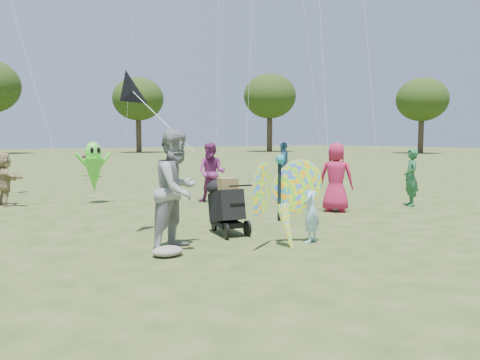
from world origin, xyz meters
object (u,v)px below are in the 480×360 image
(child_girl, at_px, (311,210))
(crowd_d, at_px, (4,179))
(crowd_f, at_px, (411,177))
(butterfly_kite, at_px, (282,200))
(crowd_j, at_px, (92,159))
(crowd_a, at_px, (336,177))
(adult_man, at_px, (177,190))
(jogging_stroller, at_px, (225,202))
(crowd_c, at_px, (284,165))
(crowd_e, at_px, (212,173))
(alien_kite, at_px, (94,169))

(child_girl, height_order, crowd_d, crowd_d)
(crowd_f, distance_m, butterfly_kite, 6.11)
(child_girl, relative_size, crowd_j, 0.70)
(crowd_a, bearing_deg, child_girl, 90.02)
(adult_man, xyz_separation_m, butterfly_kite, (1.52, -0.89, -0.20))
(crowd_a, xyz_separation_m, crowd_d, (-6.66, 5.85, -0.13))
(butterfly_kite, bearing_deg, adult_man, 149.57)
(crowd_f, height_order, jogging_stroller, crowd_f)
(crowd_j, relative_size, butterfly_kite, 0.94)
(crowd_a, relative_size, crowd_c, 1.02)
(crowd_e, height_order, butterfly_kite, crowd_e)
(butterfly_kite, bearing_deg, crowd_d, 111.23)
(child_girl, distance_m, adult_man, 2.37)
(crowd_c, distance_m, butterfly_kite, 9.67)
(crowd_j, relative_size, alien_kite, 0.95)
(crowd_j, bearing_deg, crowd_e, -16.74)
(child_girl, distance_m, crowd_c, 9.32)
(crowd_d, xyz_separation_m, jogging_stroller, (2.87, -6.60, -0.12))
(adult_man, height_order, butterfly_kite, adult_man)
(crowd_j, bearing_deg, jogging_stroller, -24.73)
(crowd_j, distance_m, butterfly_kite, 16.47)
(crowd_e, distance_m, jogging_stroller, 4.46)
(jogging_stroller, distance_m, butterfly_kite, 1.45)
(crowd_a, height_order, crowd_c, crowd_a)
(child_girl, bearing_deg, butterfly_kite, -29.10)
(crowd_j, relative_size, jogging_stroller, 1.51)
(crowd_c, distance_m, jogging_stroller, 8.82)
(crowd_c, xyz_separation_m, crowd_j, (-4.41, 8.97, -0.01))
(crowd_e, relative_size, jogging_stroller, 1.54)
(adult_man, bearing_deg, crowd_f, -21.24)
(butterfly_kite, distance_m, alien_kite, 7.09)
(butterfly_kite, bearing_deg, crowd_c, 49.89)
(crowd_a, height_order, crowd_f, crowd_a)
(crowd_c, bearing_deg, crowd_d, -48.46)
(child_girl, bearing_deg, crowd_e, -128.61)
(jogging_stroller, bearing_deg, child_girl, -47.19)
(child_girl, xyz_separation_m, crowd_f, (5.26, 1.70, 0.20))
(crowd_c, bearing_deg, jogging_stroller, -1.92)
(crowd_e, bearing_deg, crowd_a, -13.98)
(crowd_j, bearing_deg, crowd_a, -9.97)
(butterfly_kite, bearing_deg, alien_kite, 98.00)
(crowd_a, bearing_deg, crowd_e, -8.95)
(crowd_d, relative_size, jogging_stroller, 1.32)
(crowd_a, relative_size, crowd_f, 1.11)
(adult_man, relative_size, crowd_f, 1.27)
(adult_man, bearing_deg, crowd_j, 50.63)
(alien_kite, bearing_deg, crowd_c, 3.00)
(adult_man, relative_size, crowd_j, 1.19)
(crowd_c, xyz_separation_m, jogging_stroller, (-6.47, -5.98, -0.23))
(crowd_e, distance_m, crowd_f, 5.46)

